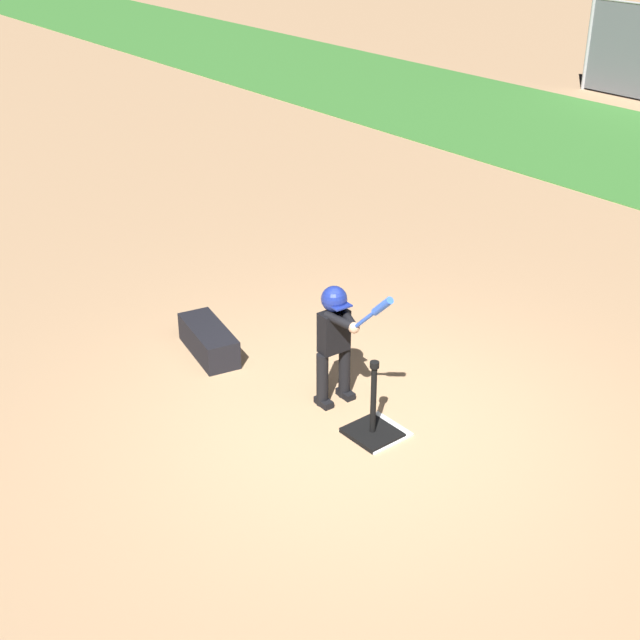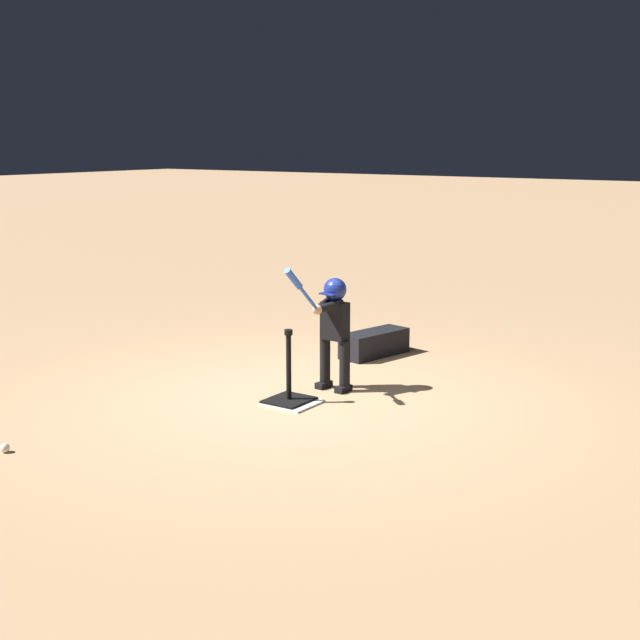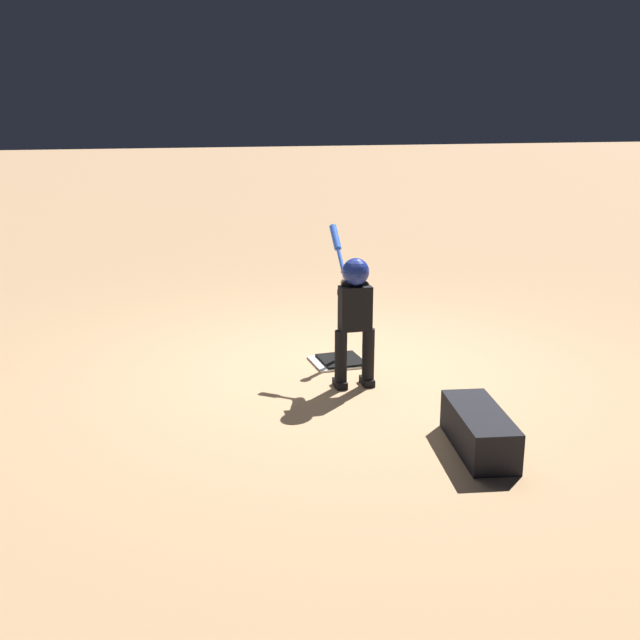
% 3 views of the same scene
% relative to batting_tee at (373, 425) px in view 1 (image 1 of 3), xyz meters
% --- Properties ---
extents(ground_plane, '(90.00, 90.00, 0.00)m').
position_rel_batting_tee_xyz_m(ground_plane, '(-0.17, -0.02, -0.10)').
color(ground_plane, tan).
extents(home_plate, '(0.44, 0.44, 0.02)m').
position_rel_batting_tee_xyz_m(home_plate, '(0.00, 0.04, -0.09)').
color(home_plate, white).
rests_on(home_plate, ground_plane).
extents(batting_tee, '(0.41, 0.37, 0.70)m').
position_rel_batting_tee_xyz_m(batting_tee, '(0.00, 0.00, 0.00)').
color(batting_tee, black).
rests_on(batting_tee, ground_plane).
extents(batter_child, '(0.85, 0.35, 1.28)m').
position_rel_batting_tee_xyz_m(batter_child, '(-0.59, 0.09, 0.60)').
color(batter_child, black).
rests_on(batter_child, ground_plane).
extents(equipment_bag, '(0.89, 0.49, 0.28)m').
position_rel_batting_tee_xyz_m(equipment_bag, '(-2.02, -0.30, 0.04)').
color(equipment_bag, black).
rests_on(equipment_bag, ground_plane).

